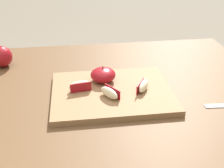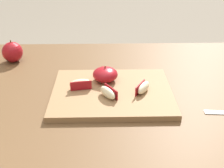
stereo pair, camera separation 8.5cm
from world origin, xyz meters
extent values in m
cube|color=brown|center=(0.00, 0.00, 0.72)|extent=(1.12, 0.89, 0.03)
cube|color=brown|center=(0.50, 0.39, 0.35)|extent=(0.06, 0.06, 0.70)
cube|color=olive|center=(0.05, 0.01, 0.74)|extent=(0.35, 0.28, 0.02)
ellipsoid|color=maroon|center=(0.03, 0.07, 0.77)|extent=(0.08, 0.08, 0.04)
cylinder|color=#4C3319|center=(0.03, 0.07, 0.79)|extent=(0.00, 0.00, 0.01)
ellipsoid|color=beige|center=(0.14, 0.00, 0.76)|extent=(0.05, 0.07, 0.03)
cube|color=maroon|center=(0.13, 0.00, 0.76)|extent=(0.03, 0.06, 0.03)
ellipsoid|color=beige|center=(0.03, -0.03, 0.76)|extent=(0.05, 0.07, 0.03)
cube|color=maroon|center=(0.04, -0.02, 0.76)|extent=(0.04, 0.05, 0.03)
ellipsoid|color=beige|center=(-0.05, 0.03, 0.76)|extent=(0.07, 0.03, 0.03)
cube|color=maroon|center=(-0.04, 0.02, 0.76)|extent=(0.06, 0.01, 0.03)
cube|color=silver|center=(0.34, -0.09, 0.73)|extent=(0.09, 0.02, 0.00)
sphere|color=maroon|center=(-0.31, 0.27, 0.77)|extent=(0.07, 0.07, 0.07)
cylinder|color=#4C3319|center=(-0.31, 0.27, 0.81)|extent=(0.00, 0.00, 0.01)
camera|label=1|loc=(-0.06, -0.73, 1.18)|focal=47.05mm
camera|label=2|loc=(0.03, -0.74, 1.18)|focal=47.05mm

